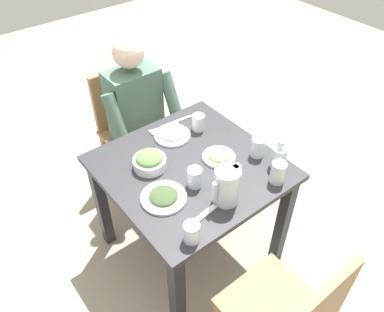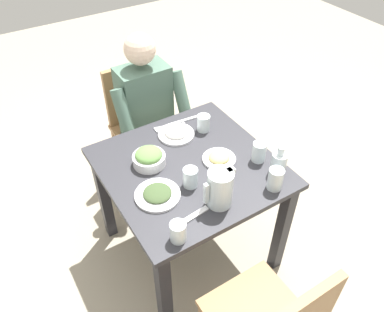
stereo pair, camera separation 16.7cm
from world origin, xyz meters
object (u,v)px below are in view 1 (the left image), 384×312
water_pitcher (227,186)px  plate_yoghurt (172,134)px  chair_near (129,123)px  water_glass_near_left (278,172)px  water_glass_near_right (195,177)px  water_glass_center (192,232)px  oil_carafe (278,158)px  plate_dolmas (164,197)px  water_glass_by_pitcher (198,122)px  water_glass_far_left (258,147)px  dining_table (190,182)px  salad_bowl (150,161)px  diner_near (143,120)px  plate_fries (219,156)px

water_pitcher → plate_yoghurt: bearing=-98.9°
chair_near → water_pitcher: size_ratio=4.50×
plate_yoghurt → water_glass_near_left: (-0.20, 0.61, 0.04)m
water_glass_near_right → water_glass_center: bearing=49.1°
oil_carafe → chair_near: bearing=-76.3°
plate_dolmas → water_glass_near_left: 0.57m
water_glass_near_left → water_glass_by_pitcher: 0.57m
water_glass_by_pitcher → water_glass_far_left: bearing=105.5°
dining_table → salad_bowl: salad_bowl is taller
dining_table → plate_dolmas: plate_dolmas is taller
plate_dolmas → water_glass_near_right: water_glass_near_right is taller
water_glass_by_pitcher → plate_yoghurt: bearing=-13.5°
water_glass_far_left → water_glass_by_pitcher: (0.10, -0.37, -0.01)m
plate_yoghurt → oil_carafe: (-0.28, 0.53, 0.04)m
diner_near → water_glass_center: bearing=69.1°
diner_near → plate_fries: 0.66m
plate_fries → water_glass_by_pitcher: 0.28m
dining_table → water_glass_far_left: bearing=154.9°
water_pitcher → plate_fries: water_pitcher is taller
plate_dolmas → water_glass_center: size_ratio=2.28×
oil_carafe → dining_table: bearing=-38.6°
plate_dolmas → water_glass_center: water_glass_center is taller
dining_table → oil_carafe: 0.48m
plate_dolmas → water_glass_by_pitcher: bearing=-145.8°
plate_fries → salad_bowl: bearing=-27.6°
chair_near → water_pitcher: 1.15m
water_pitcher → plate_dolmas: 0.30m
water_pitcher → oil_carafe: 0.37m
dining_table → plate_dolmas: (0.24, 0.10, 0.14)m
diner_near → plate_dolmas: diner_near is taller
salad_bowl → dining_table: bearing=144.6°
plate_dolmas → water_glass_far_left: 0.57m
water_glass_far_left → water_glass_center: bearing=19.4°
dining_table → plate_fries: size_ratio=4.88×
salad_bowl → water_glass_near_right: size_ratio=1.68×
salad_bowl → water_glass_near_right: 0.26m
diner_near → water_glass_near_right: 0.75m
dining_table → plate_fries: 0.21m
chair_near → salad_bowl: chair_near is taller
water_glass_near_right → water_glass_by_pitcher: (-0.30, -0.34, -0.00)m
plate_dolmas → plate_fries: (-0.40, -0.06, 0.00)m
plate_yoghurt → water_glass_by_pitcher: 0.17m
salad_bowl → plate_dolmas: size_ratio=0.78×
dining_table → water_glass_by_pitcher: (-0.23, -0.21, 0.17)m
diner_near → salad_bowl: 0.56m
dining_table → water_glass_near_left: (-0.27, 0.35, 0.18)m
diner_near → water_glass_near_left: bearing=100.7°
plate_fries → water_glass_by_pitcher: (-0.07, -0.26, 0.03)m
plate_yoghurt → water_glass_by_pitcher: water_glass_by_pitcher is taller
plate_fries → water_glass_near_right: (0.22, 0.07, 0.04)m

